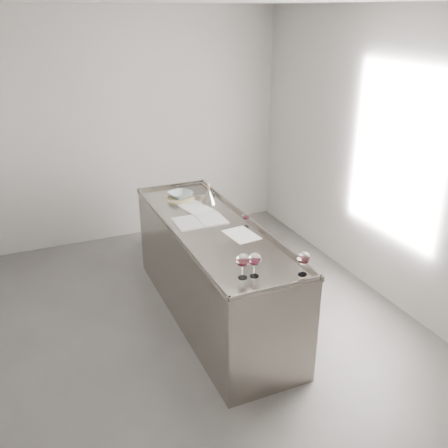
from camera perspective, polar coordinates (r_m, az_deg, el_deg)
name	(u,v)px	position (r m, az deg, el deg)	size (l,w,h in m)	color
room_shell	(167,197)	(3.90, -6.52, 3.09)	(4.54, 5.04, 2.84)	#4E4B49
counter	(213,272)	(4.70, -1.27, -5.51)	(0.77, 2.42, 0.97)	gray
wine_glass_left	(243,261)	(3.60, 2.17, -4.22)	(0.10, 0.10, 0.20)	white
wine_glass_middle	(255,260)	(3.62, 3.53, -4.12)	(0.10, 0.10, 0.19)	white
wine_glass_right	(304,258)	(3.68, 9.07, -3.89)	(0.10, 0.10, 0.19)	white
wine_glass_small	(246,217)	(4.46, 2.53, 0.86)	(0.07, 0.07, 0.14)	white
notebook	(200,221)	(4.60, -2.76, 0.36)	(0.47, 0.33, 0.02)	silver
loose_paper_top	(241,235)	(4.33, 2.01, -1.22)	(0.23, 0.33, 0.00)	white
loose_paper_under	(196,208)	(4.91, -3.26, 1.88)	(0.24, 0.34, 0.00)	white
trivet	(181,198)	(5.15, -4.98, 2.94)	(0.28, 0.28, 0.02)	#C7B781
ceramic_bowl	(181,195)	(5.14, -4.99, 3.35)	(0.24, 0.24, 0.06)	#99ACB2
wine_funnel	(209,197)	(5.01, -1.76, 3.12)	(0.15, 0.15, 0.22)	#9F998D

